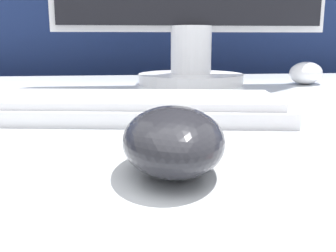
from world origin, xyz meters
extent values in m
cube|color=navy|center=(0.00, 0.71, 0.52)|extent=(5.00, 0.03, 1.04)
ellipsoid|color=#232328|center=(0.07, -0.16, 0.72)|extent=(0.08, 0.11, 0.04)
cube|color=white|center=(0.03, 0.03, 0.71)|extent=(0.39, 0.19, 0.02)
cube|color=silver|center=(0.03, 0.03, 0.72)|extent=(0.37, 0.17, 0.01)
cylinder|color=white|center=(0.17, 0.36, 0.71)|extent=(0.21, 0.21, 0.02)
cylinder|color=white|center=(0.17, 0.36, 0.77)|extent=(0.08, 0.08, 0.09)
ellipsoid|color=white|center=(0.39, 0.33, 0.73)|extent=(0.11, 0.11, 0.04)
camera|label=1|loc=(0.04, -0.41, 0.79)|focal=42.00mm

